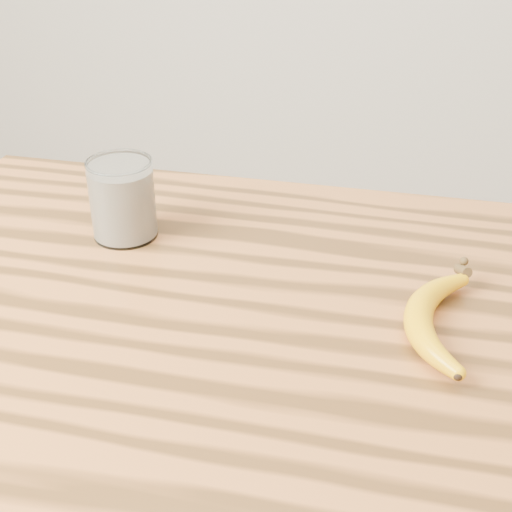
# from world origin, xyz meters

# --- Properties ---
(table) EXTENTS (1.20, 0.80, 0.90)m
(table) POSITION_xyz_m (0.00, 0.00, 0.77)
(table) COLOR #A45F2C
(table) RESTS_ON ground
(smoothie_glass) EXTENTS (0.09, 0.09, 0.11)m
(smoothie_glass) POSITION_xyz_m (-0.29, 0.18, 0.95)
(smoothie_glass) COLOR white
(smoothie_glass) RESTS_ON table
(banana) EXTENTS (0.11, 0.27, 0.03)m
(banana) POSITION_xyz_m (0.11, 0.05, 0.92)
(banana) COLOR #E7A006
(banana) RESTS_ON table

